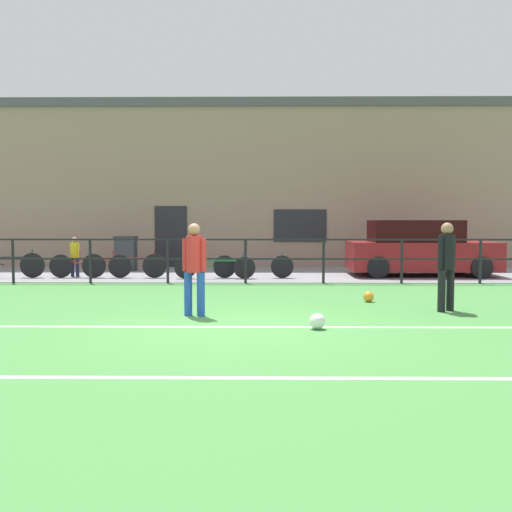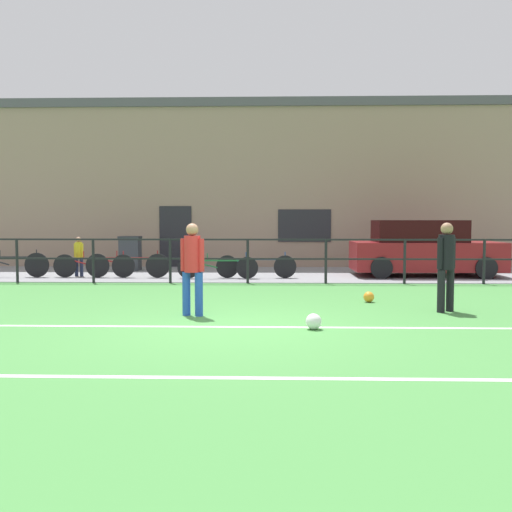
% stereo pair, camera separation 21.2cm
% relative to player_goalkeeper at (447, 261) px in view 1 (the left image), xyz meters
% --- Properties ---
extents(ground, '(60.00, 44.00, 0.04)m').
position_rel_player_goalkeeper_xyz_m(ground, '(-3.72, -1.50, -0.92)').
color(ground, '#478C42').
extents(field_line_touchline, '(36.00, 0.11, 0.00)m').
position_rel_player_goalkeeper_xyz_m(field_line_touchline, '(-3.72, -1.57, -0.90)').
color(field_line_touchline, white).
rests_on(field_line_touchline, ground).
extents(field_line_hash, '(36.00, 0.11, 0.00)m').
position_rel_player_goalkeeper_xyz_m(field_line_hash, '(-3.72, -4.42, -0.90)').
color(field_line_hash, white).
rests_on(field_line_hash, ground).
extents(pavement_strip, '(48.00, 5.00, 0.02)m').
position_rel_player_goalkeeper_xyz_m(pavement_strip, '(-3.72, 7.00, -0.89)').
color(pavement_strip, gray).
rests_on(pavement_strip, ground).
extents(perimeter_fence, '(36.07, 0.07, 1.15)m').
position_rel_player_goalkeeper_xyz_m(perimeter_fence, '(-3.72, 4.50, -0.15)').
color(perimeter_fence, black).
rests_on(perimeter_fence, ground).
extents(clubhouse_facade, '(28.00, 2.56, 5.76)m').
position_rel_player_goalkeeper_xyz_m(clubhouse_facade, '(-3.72, 10.69, 1.99)').
color(clubhouse_facade, gray).
rests_on(clubhouse_facade, ground).
extents(player_goalkeeper, '(0.38, 0.29, 1.58)m').
position_rel_player_goalkeeper_xyz_m(player_goalkeeper, '(0.00, 0.00, 0.00)').
color(player_goalkeeper, black).
rests_on(player_goalkeeper, ground).
extents(player_striker, '(0.42, 0.28, 1.57)m').
position_rel_player_goalkeeper_xyz_m(player_striker, '(-4.43, -0.55, -0.01)').
color(player_striker, blue).
rests_on(player_striker, ground).
extents(soccer_ball_match, '(0.24, 0.24, 0.24)m').
position_rel_player_goalkeeper_xyz_m(soccer_ball_match, '(-2.46, -1.73, -0.78)').
color(soccer_ball_match, white).
rests_on(soccer_ball_match, ground).
extents(soccer_ball_spare, '(0.21, 0.21, 0.21)m').
position_rel_player_goalkeeper_xyz_m(soccer_ball_spare, '(-1.16, 1.16, -0.79)').
color(soccer_ball_spare, orange).
rests_on(soccer_ball_spare, ground).
extents(spectator_child, '(0.30, 0.20, 1.13)m').
position_rel_player_goalkeeper_xyz_m(spectator_child, '(-8.62, 6.03, -0.24)').
color(spectator_child, '#232D4C').
rests_on(spectator_child, pavement_strip).
extents(parked_car_red, '(4.17, 1.87, 1.60)m').
position_rel_player_goalkeeper_xyz_m(parked_car_red, '(1.26, 6.46, -0.12)').
color(parked_car_red, maroon).
rests_on(parked_car_red, pavement_strip).
extents(bicycle_parked_0, '(2.24, 0.04, 0.78)m').
position_rel_player_goalkeeper_xyz_m(bicycle_parked_0, '(-10.48, 5.70, -0.52)').
color(bicycle_parked_0, black).
rests_on(bicycle_parked_0, pavement_strip).
extents(bicycle_parked_1, '(2.22, 0.04, 0.71)m').
position_rel_player_goalkeeper_xyz_m(bicycle_parked_1, '(-4.59, 5.48, -0.56)').
color(bicycle_parked_1, black).
rests_on(bicycle_parked_1, pavement_strip).
extents(bicycle_parked_2, '(2.23, 0.04, 0.73)m').
position_rel_player_goalkeeper_xyz_m(bicycle_parked_2, '(-3.54, 5.70, -0.55)').
color(bicycle_parked_2, black).
rests_on(bicycle_parked_2, pavement_strip).
extents(bicycle_parked_3, '(2.36, 0.04, 0.76)m').
position_rel_player_goalkeeper_xyz_m(bicycle_parked_3, '(-7.14, 5.70, -0.53)').
color(bicycle_parked_3, black).
rests_on(bicycle_parked_3, pavement_strip).
extents(bicycle_parked_4, '(2.30, 0.04, 0.74)m').
position_rel_player_goalkeeper_xyz_m(bicycle_parked_4, '(-8.08, 5.70, -0.54)').
color(bicycle_parked_4, black).
rests_on(bicycle_parked_4, pavement_strip).
extents(trash_bin_0, '(0.66, 0.56, 1.09)m').
position_rel_player_goalkeeper_xyz_m(trash_bin_0, '(-7.62, 7.98, -0.33)').
color(trash_bin_0, '#33383D').
rests_on(trash_bin_0, pavement_strip).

